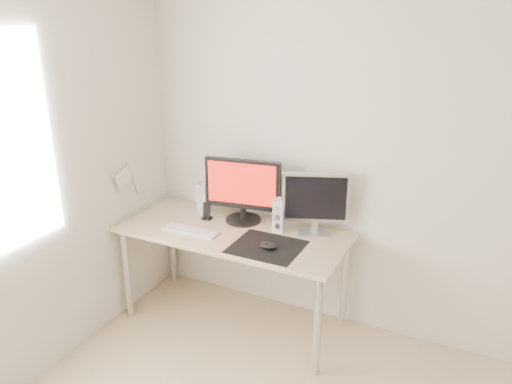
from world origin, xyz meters
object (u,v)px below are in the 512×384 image
(mouse, at_px, (268,246))
(keyboard, at_px, (190,231))
(second_monitor, at_px, (316,201))
(phone_dock, at_px, (207,214))
(desk, at_px, (233,240))
(speaker_right, at_px, (280,215))
(main_monitor, at_px, (243,188))
(speaker_left, at_px, (204,198))

(mouse, relative_size, keyboard, 0.28)
(second_monitor, bearing_deg, keyboard, -155.61)
(second_monitor, relative_size, phone_dock, 3.42)
(mouse, bearing_deg, keyboard, 178.99)
(desk, relative_size, phone_dock, 12.59)
(speaker_right, bearing_deg, main_monitor, 172.59)
(speaker_left, height_order, keyboard, speaker_left)
(second_monitor, relative_size, keyboard, 1.03)
(mouse, height_order, keyboard, mouse)
(main_monitor, relative_size, speaker_left, 2.34)
(desk, bearing_deg, second_monitor, 21.30)
(keyboard, bearing_deg, mouse, -1.01)
(speaker_right, relative_size, keyboard, 0.56)
(keyboard, bearing_deg, desk, 30.26)
(speaker_right, xyz_separation_m, keyboard, (-0.55, -0.28, -0.11))
(speaker_right, bearing_deg, phone_dock, -175.61)
(mouse, bearing_deg, speaker_left, 153.27)
(mouse, xyz_separation_m, phone_dock, (-0.61, 0.25, 0.01))
(second_monitor, bearing_deg, mouse, -116.69)
(main_monitor, bearing_deg, second_monitor, 3.10)
(speaker_left, bearing_deg, keyboard, -74.23)
(main_monitor, bearing_deg, desk, -85.57)
(desk, distance_m, keyboard, 0.31)
(mouse, relative_size, desk, 0.07)
(mouse, xyz_separation_m, speaker_left, (-0.69, 0.35, 0.09))
(mouse, distance_m, keyboard, 0.60)
(desk, distance_m, speaker_left, 0.44)
(desk, height_order, main_monitor, main_monitor)
(keyboard, distance_m, phone_dock, 0.24)
(speaker_right, xyz_separation_m, phone_dock, (-0.56, -0.04, -0.08))
(main_monitor, distance_m, speaker_left, 0.37)
(main_monitor, relative_size, keyboard, 1.30)
(speaker_right, relative_size, phone_dock, 1.85)
(speaker_left, relative_size, speaker_right, 1.00)
(second_monitor, bearing_deg, desk, -158.70)
(main_monitor, height_order, keyboard, main_monitor)
(phone_dock, bearing_deg, speaker_left, 130.23)
(speaker_left, xyz_separation_m, phone_dock, (0.08, -0.10, -0.08))
(speaker_left, height_order, phone_dock, speaker_left)
(main_monitor, distance_m, keyboard, 0.47)
(phone_dock, bearing_deg, second_monitor, 8.08)
(mouse, height_order, speaker_left, speaker_left)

